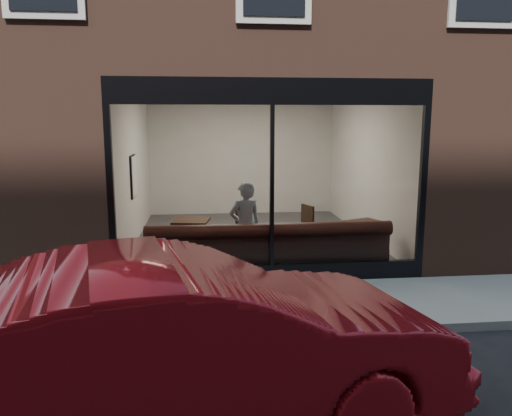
{
  "coord_description": "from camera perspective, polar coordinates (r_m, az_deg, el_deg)",
  "views": [
    {
      "loc": [
        -1.07,
        -5.57,
        2.59
      ],
      "look_at": [
        -0.21,
        2.4,
        1.16
      ],
      "focal_mm": 35.0,
      "sensor_mm": 36.0,
      "label": 1
    }
  ],
  "objects": [
    {
      "name": "storefront_kick",
      "position": [
        8.07,
        1.77,
        -7.46
      ],
      "size": [
        5.0,
        0.1,
        0.3
      ],
      "primitive_type": "cube",
      "color": "black",
      "rests_on": "ground"
    },
    {
      "name": "cafe_wall_right",
      "position": [
        11.19,
        12.45,
        4.83
      ],
      "size": [
        0.0,
        6.0,
        6.0
      ],
      "primitive_type": "plane",
      "rotation": [
        1.57,
        0.0,
        -1.57
      ],
      "color": "silver",
      "rests_on": "ground"
    },
    {
      "name": "ground",
      "position": [
        6.23,
        4.45,
        -14.44
      ],
      "size": [
        120.0,
        120.0,
        0.0
      ],
      "primitive_type": "plane",
      "color": "black",
      "rests_on": "ground"
    },
    {
      "name": "kerb_near",
      "position": [
        6.16,
        4.54,
        -14.12
      ],
      "size": [
        40.0,
        0.1,
        0.12
      ],
      "primitive_type": "cube",
      "color": "gray",
      "rests_on": "ground"
    },
    {
      "name": "parked_car",
      "position": [
        4.23,
        -8.31,
        -15.54
      ],
      "size": [
        4.86,
        2.61,
        1.52
      ],
      "primitive_type": "imported",
      "rotation": [
        0.0,
        0.0,
        1.8
      ],
      "color": "maroon",
      "rests_on": "ground"
    },
    {
      "name": "host_building_backfill",
      "position": [
        16.63,
        -2.48,
        6.71
      ],
      "size": [
        5.0,
        6.0,
        3.2
      ],
      "primitive_type": "cube",
      "color": "brown",
      "rests_on": "ground"
    },
    {
      "name": "banquette",
      "position": [
        8.42,
        1.4,
        -6.16
      ],
      "size": [
        4.0,
        0.55,
        0.45
      ],
      "primitive_type": "cube",
      "color": "#381914",
      "rests_on": "cafe_floor"
    },
    {
      "name": "storefront_glass",
      "position": [
        7.73,
        1.86,
        2.41
      ],
      "size": [
        4.8,
        0.0,
        4.8
      ],
      "primitive_type": "plane",
      "rotation": [
        1.57,
        0.0,
        0.0
      ],
      "color": "white",
      "rests_on": "storefront_kick"
    },
    {
      "name": "cafe_table_left",
      "position": [
        9.27,
        -7.41,
        -1.45
      ],
      "size": [
        0.73,
        0.73,
        0.04
      ],
      "primitive_type": "cube",
      "rotation": [
        0.0,
        0.0,
        -0.18
      ],
      "color": "black",
      "rests_on": "cafe_floor"
    },
    {
      "name": "cafe_wall_back",
      "position": [
        13.63,
        -1.66,
        5.97
      ],
      "size": [
        5.0,
        0.0,
        5.0
      ],
      "primitive_type": "plane",
      "rotation": [
        1.57,
        0.0,
        0.0
      ],
      "color": "silver",
      "rests_on": "ground"
    },
    {
      "name": "host_building_pier_right",
      "position": [
        14.43,
        13.44,
        5.92
      ],
      "size": [
        2.5,
        12.0,
        3.2
      ],
      "primitive_type": "cube",
      "color": "brown",
      "rests_on": "ground"
    },
    {
      "name": "cafe_floor",
      "position": [
        10.93,
        -0.37,
        -3.47
      ],
      "size": [
        6.0,
        6.0,
        0.0
      ],
      "primitive_type": "plane",
      "color": "#2D2D30",
      "rests_on": "ground"
    },
    {
      "name": "cafe_chair_left",
      "position": [
        10.11,
        -2.88,
        -3.32
      ],
      "size": [
        0.61,
        0.61,
        0.05
      ],
      "primitive_type": "cube",
      "rotation": [
        0.0,
        0.0,
        2.76
      ],
      "color": "black",
      "rests_on": "cafe_floor"
    },
    {
      "name": "cafe_wall_left",
      "position": [
        10.71,
        -13.8,
        4.54
      ],
      "size": [
        0.0,
        6.0,
        6.0
      ],
      "primitive_type": "plane",
      "rotation": [
        1.57,
        0.0,
        1.57
      ],
      "color": "silver",
      "rests_on": "ground"
    },
    {
      "name": "host_building_pier_left",
      "position": [
        13.86,
        -17.38,
        5.58
      ],
      "size": [
        2.5,
        12.0,
        3.2
      ],
      "primitive_type": "cube",
      "color": "brown",
      "rests_on": "ground"
    },
    {
      "name": "cafe_ceiling",
      "position": [
        10.64,
        -0.39,
        13.37
      ],
      "size": [
        6.0,
        6.0,
        0.0
      ],
      "primitive_type": "plane",
      "rotation": [
        3.14,
        0.0,
        0.0
      ],
      "color": "white",
      "rests_on": "host_building_upper"
    },
    {
      "name": "storefront_mullion",
      "position": [
        7.76,
        1.83,
        2.44
      ],
      "size": [
        0.06,
        0.1,
        2.5
      ],
      "primitive_type": "cube",
      "color": "black",
      "rests_on": "storefront_kick"
    },
    {
      "name": "cafe_chair_right",
      "position": [
        9.73,
        4.92,
        -3.88
      ],
      "size": [
        0.52,
        0.52,
        0.04
      ],
      "primitive_type": "cube",
      "rotation": [
        0.0,
        0.0,
        3.52
      ],
      "color": "black",
      "rests_on": "cafe_floor"
    },
    {
      "name": "storefront_header",
      "position": [
        7.7,
        1.89,
        13.2
      ],
      "size": [
        5.0,
        0.1,
        0.4
      ],
      "primitive_type": "cube",
      "color": "black",
      "rests_on": "host_building_upper"
    },
    {
      "name": "wall_poster",
      "position": [
        10.42,
        -13.76,
        3.55
      ],
      "size": [
        0.02,
        0.6,
        0.81
      ],
      "primitive_type": "cube",
      "color": "white",
      "rests_on": "cafe_wall_left"
    },
    {
      "name": "person",
      "position": [
        8.54,
        -1.24,
        -2.14
      ],
      "size": [
        0.64,
        0.5,
        1.55
      ],
      "primitive_type": "imported",
      "rotation": [
        0.0,
        0.0,
        3.4
      ],
      "color": "#99B3CE",
      "rests_on": "cafe_floor"
    },
    {
      "name": "cafe_table_right",
      "position": [
        9.24,
        12.49,
        -1.65
      ],
      "size": [
        0.79,
        0.79,
        0.04
      ],
      "primitive_type": "cube",
      "rotation": [
        0.0,
        0.0,
        0.41
      ],
      "color": "black",
      "rests_on": "cafe_floor"
    },
    {
      "name": "sidewalk_near",
      "position": [
        7.13,
        2.95,
        -11.09
      ],
      "size": [
        40.0,
        2.0,
        0.01
      ],
      "primitive_type": "cube",
      "color": "gray",
      "rests_on": "ground"
    }
  ]
}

